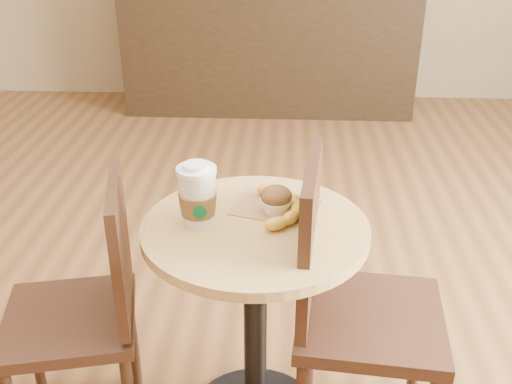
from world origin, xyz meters
TOP-DOWN VIEW (x-y plane):
  - cafe_table at (0.07, -0.06)m, footprint 0.63×0.63m
  - chair_left at (-0.43, -0.09)m, footprint 0.46×0.46m
  - chair_right at (0.34, -0.09)m, footprint 0.45×0.45m
  - service_counter at (0.00, 3.18)m, footprint 2.30×0.65m
  - kraft_bag at (0.13, 0.04)m, footprint 0.28×0.24m
  - coffee_cup at (-0.09, -0.06)m, footprint 0.11×0.11m
  - muffin at (0.12, 0.01)m, footprint 0.09×0.09m
  - banana at (0.14, 0.01)m, footprint 0.17×0.28m

SIDE VIEW (x-z plane):
  - chair_left at x=-0.43m, z-range 0.04..0.91m
  - cafe_table at x=0.07m, z-range 0.13..0.88m
  - chair_right at x=0.34m, z-range 0.05..0.99m
  - service_counter at x=0.00m, z-range 0.00..1.04m
  - kraft_bag at x=0.13m, z-range 0.75..0.75m
  - banana at x=0.14m, z-range 0.75..0.79m
  - muffin at x=0.12m, z-range 0.75..0.83m
  - coffee_cup at x=-0.09m, z-range 0.74..0.92m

